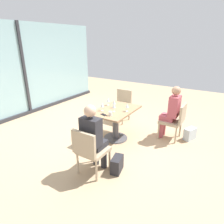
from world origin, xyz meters
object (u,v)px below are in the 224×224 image
(handbag_1, at_px, (190,134))
(dining_table_main, at_px, (116,118))
(chair_front_right, at_px, (175,119))
(person_front_right, at_px, (171,110))
(wine_glass_4, at_px, (114,106))
(person_side_end, at_px, (93,136))
(wine_glass_2, at_px, (127,106))
(wine_glass_0, at_px, (108,100))
(cell_phone_on_table, at_px, (104,115))
(wine_glass_3, at_px, (114,102))
(wine_glass_1, at_px, (102,105))
(chair_side_end, at_px, (90,149))
(handbag_0, at_px, (117,164))
(chair_far_right, at_px, (122,103))
(coffee_cup, at_px, (110,114))

(handbag_1, bearing_deg, dining_table_main, 142.57)
(chair_front_right, height_order, person_front_right, person_front_right)
(wine_glass_4, distance_m, handbag_1, 1.92)
(person_side_end, bearing_deg, wine_glass_2, 1.48)
(wine_glass_0, xyz_separation_m, cell_phone_on_table, (-0.59, -0.27, -0.13))
(wine_glass_3, bearing_deg, person_side_end, -163.08)
(wine_glass_1, bearing_deg, chair_side_end, -155.14)
(chair_side_end, height_order, handbag_0, chair_side_end)
(chair_far_right, bearing_deg, coffee_cup, -159.15)
(chair_front_right, xyz_separation_m, wine_glass_2, (-0.69, 0.89, 0.37))
(dining_table_main, height_order, wine_glass_2, wine_glass_2)
(person_side_end, bearing_deg, chair_side_end, 180.00)
(dining_table_main, distance_m, chair_far_right, 1.17)
(person_front_right, distance_m, handbag_1, 0.74)
(wine_glass_3, distance_m, coffee_cup, 0.51)
(person_side_end, distance_m, wine_glass_2, 1.27)
(person_side_end, distance_m, handbag_0, 0.69)
(handbag_0, height_order, handbag_1, same)
(coffee_cup, bearing_deg, wine_glass_3, 23.03)
(chair_side_end, height_order, coffee_cup, chair_side_end)
(person_front_right, xyz_separation_m, cell_phone_on_table, (-1.13, 1.10, 0.03))
(handbag_1, bearing_deg, chair_front_right, 138.84)
(chair_front_right, xyz_separation_m, person_side_end, (-1.95, 0.86, 0.20))
(dining_table_main, distance_m, cell_phone_on_table, 0.47)
(person_front_right, height_order, wine_glass_4, person_front_right)
(chair_far_right, xyz_separation_m, wine_glass_1, (-1.30, -0.24, 0.37))
(person_front_right, bearing_deg, coffee_cup, 139.05)
(person_front_right, bearing_deg, handbag_1, -68.97)
(chair_front_right, bearing_deg, chair_far_right, 77.43)
(person_front_right, bearing_deg, wine_glass_1, 126.79)
(cell_phone_on_table, bearing_deg, wine_glass_4, 1.53)
(wine_glass_0, distance_m, wine_glass_3, 0.23)
(wine_glass_1, bearing_deg, wine_glass_2, -61.94)
(wine_glass_3, distance_m, handbag_1, 1.93)
(chair_side_end, height_order, handbag_1, chair_side_end)
(chair_side_end, xyz_separation_m, wine_glass_2, (1.37, 0.03, 0.37))
(chair_side_end, height_order, wine_glass_0, wine_glass_0)
(person_side_end, relative_size, wine_glass_0, 6.81)
(wine_glass_3, relative_size, handbag_1, 0.62)
(chair_side_end, height_order, wine_glass_4, wine_glass_4)
(wine_glass_1, bearing_deg, cell_phone_on_table, -138.68)
(cell_phone_on_table, bearing_deg, chair_side_end, -141.29)
(chair_far_right, height_order, wine_glass_3, wine_glass_3)
(person_front_right, height_order, wine_glass_0, person_front_right)
(wine_glass_1, relative_size, wine_glass_2, 1.00)
(person_side_end, height_order, wine_glass_4, person_side_end)
(wine_glass_1, bearing_deg, wine_glass_4, -70.34)
(person_side_end, xyz_separation_m, wine_glass_0, (1.40, 0.62, 0.16))
(wine_glass_1, distance_m, wine_glass_3, 0.33)
(wine_glass_4, bearing_deg, dining_table_main, 15.29)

